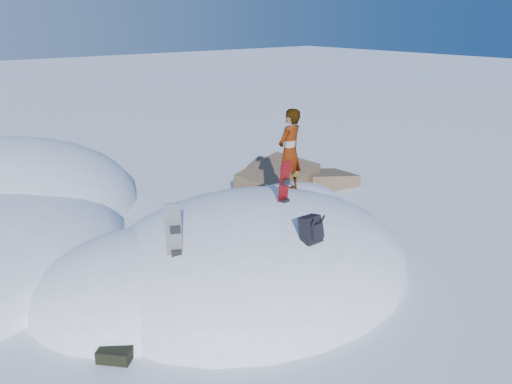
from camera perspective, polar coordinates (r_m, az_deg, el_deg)
ground at (r=10.71m, az=-0.25°, el=-8.74°), size 120.00×120.00×0.00m
snow_mound at (r=10.79m, az=-1.77°, el=-8.54°), size 8.00×6.00×3.00m
rock_outcrop at (r=15.02m, az=3.76°, el=-0.22°), size 4.68×4.41×1.68m
snowboard_red at (r=10.20m, az=3.19°, el=-0.19°), size 0.29×0.22×1.44m
snowboard_dark at (r=8.76m, az=-9.27°, el=-5.85°), size 0.29×0.26×1.48m
backpack at (r=8.97m, az=6.38°, el=-4.30°), size 0.36×0.41×0.58m
gear_pile at (r=8.61m, az=-14.97°, el=-16.25°), size 1.01×0.89×0.26m
person at (r=11.23m, az=3.87°, el=4.67°), size 0.79×0.62×1.92m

